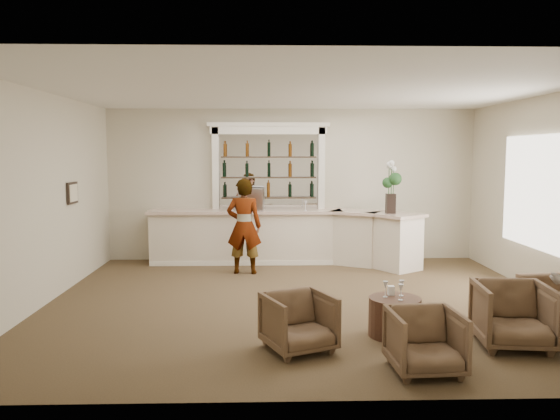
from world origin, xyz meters
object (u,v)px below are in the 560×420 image
object	(u,v)px
armchair_left	(299,322)
bar_counter	(285,237)
armchair_center	(425,341)
sommelier	(244,226)
flower_vase	(391,184)
cocktail_table	(395,317)
armchair_right	(513,315)
espresso_machine	(251,199)

from	to	relation	value
armchair_left	bar_counter	bearing A→B (deg)	66.14
armchair_left	armchair_center	distance (m)	1.48
bar_counter	sommelier	distance (m)	1.29
sommelier	flower_vase	size ratio (longest dim) A/B	1.78
sommelier	bar_counter	bearing A→B (deg)	-126.92
cocktail_table	armchair_center	world-z (taller)	armchair_center
armchair_left	flower_vase	xyz separation A→B (m)	(2.13, 4.53, 1.38)
armchair_left	flower_vase	world-z (taller)	flower_vase
bar_counter	armchair_center	world-z (taller)	bar_counter
bar_counter	sommelier	world-z (taller)	sommelier
armchair_right	espresso_machine	size ratio (longest dim) A/B	1.67
bar_counter	sommelier	size ratio (longest dim) A/B	3.07
cocktail_table	sommelier	size ratio (longest dim) A/B	0.36
espresso_machine	flower_vase	world-z (taller)	flower_vase
armchair_right	flower_vase	world-z (taller)	flower_vase
bar_counter	sommelier	bearing A→B (deg)	-131.95
armchair_left	armchair_center	bearing A→B (deg)	-51.15
espresso_machine	flower_vase	xyz separation A→B (m)	(2.81, -0.69, 0.36)
cocktail_table	espresso_machine	size ratio (longest dim) A/B	1.29
armchair_left	espresso_machine	world-z (taller)	espresso_machine
bar_counter	cocktail_table	size ratio (longest dim) A/B	8.56
cocktail_table	armchair_left	distance (m)	1.37
armchair_right	armchair_center	bearing A→B (deg)	-144.02
armchair_left	sommelier	bearing A→B (deg)	77.17
cocktail_table	flower_vase	world-z (taller)	flower_vase
bar_counter	armchair_center	size ratio (longest dim) A/B	7.61
armchair_center	armchair_right	distance (m)	1.49
sommelier	armchair_center	xyz separation A→B (m)	(2.12, -4.91, -0.59)
bar_counter	cocktail_table	world-z (taller)	bar_counter
armchair_center	espresso_machine	world-z (taller)	espresso_machine
bar_counter	flower_vase	xyz separation A→B (m)	(2.10, -0.62, 1.16)
bar_counter	armchair_right	world-z (taller)	bar_counter
sommelier	flower_vase	bearing A→B (deg)	-169.02
sommelier	espresso_machine	xyz separation A→B (m)	(0.12, 0.99, 0.44)
armchair_center	armchair_left	bearing A→B (deg)	148.84
bar_counter	armchair_right	bearing A→B (deg)	-63.11
cocktail_table	espresso_machine	bearing A→B (deg)	112.48
bar_counter	espresso_machine	size ratio (longest dim) A/B	11.00
bar_counter	armchair_center	xyz separation A→B (m)	(1.29, -5.84, -0.23)
bar_counter	espresso_machine	xyz separation A→B (m)	(-0.71, 0.07, 0.79)
armchair_left	armchair_right	xyz separation A→B (m)	(2.61, 0.05, 0.05)
espresso_machine	armchair_right	bearing A→B (deg)	-52.83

